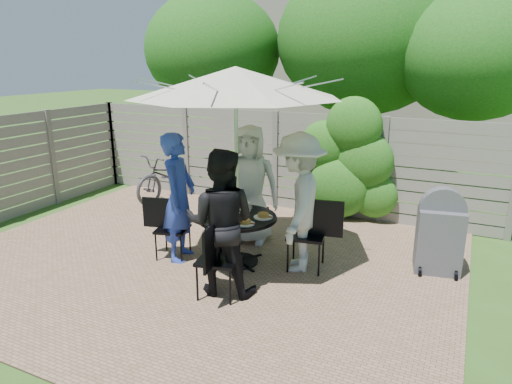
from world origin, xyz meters
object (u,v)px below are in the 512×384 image
at_px(chair_left, 172,240).
at_px(person_front, 221,223).
at_px(patio_table, 237,230).
at_px(plate_back, 243,206).
at_px(person_back, 250,185).
at_px(plate_front, 231,223).
at_px(bicycle, 172,176).
at_px(plate_extra, 245,222).
at_px(syrup_jug, 234,209).
at_px(coffee_cup, 248,207).
at_px(person_left, 179,198).
at_px(plate_right, 263,216).
at_px(plate_left, 212,213).
at_px(bbq_grill, 440,234).
at_px(person_right, 298,203).
at_px(chair_front, 219,274).
at_px(glass_back, 234,205).
at_px(umbrella, 236,82).
at_px(chair_right, 307,248).
at_px(chair_back, 252,221).
at_px(glass_left, 217,212).
at_px(glass_front, 240,218).

height_order(chair_left, person_front, person_front).
bearing_deg(patio_table, plate_back, 104.29).
height_order(person_back, plate_front, person_back).
bearing_deg(bicycle, plate_extra, -30.01).
bearing_deg(syrup_jug, coffee_cup, 61.03).
distance_m(person_left, coffee_cup, 0.97).
height_order(plate_right, coffee_cup, coffee_cup).
height_order(plate_left, bbq_grill, bbq_grill).
distance_m(patio_table, chair_left, 0.99).
bearing_deg(plate_front, chair_left, 173.84).
distance_m(patio_table, plate_left, 0.43).
relative_size(person_left, person_right, 0.97).
relative_size(plate_extra, bicycle, 0.13).
height_order(patio_table, person_back, person_back).
xyz_separation_m(chair_front, glass_back, (-0.40, 1.16, 0.48)).
xyz_separation_m(chair_front, plate_right, (0.11, 1.03, 0.43)).
xyz_separation_m(umbrella, syrup_jug, (-0.07, 0.03, -1.70)).
relative_size(umbrella, plate_extra, 13.98).
height_order(chair_right, plate_front, chair_right).
distance_m(chair_back, glass_left, 1.21).
xyz_separation_m(person_right, plate_front, (-0.72, -0.55, -0.21)).
bearing_deg(patio_table, umbrella, -165.96).
xyz_separation_m(umbrella, plate_extra, (0.25, -0.25, -1.75)).
bearing_deg(glass_left, umbrella, 36.29).
distance_m(chair_right, glass_front, 1.02).
height_order(chair_back, plate_extra, chair_back).
bearing_deg(glass_left, person_back, 88.77).
bearing_deg(plate_front, patio_table, 104.29).
relative_size(chair_front, syrup_jug, 6.10).
bearing_deg(syrup_jug, patio_table, -25.51).
distance_m(person_back, bicycle, 2.85).
xyz_separation_m(person_back, chair_right, (1.14, -0.57, -0.62)).
xyz_separation_m(umbrella, plate_front, (0.09, -0.35, -1.75)).
distance_m(person_front, plate_right, 0.92).
relative_size(chair_left, plate_extra, 3.71).
bearing_deg(person_back, plate_right, -66.55).
bearing_deg(person_front, plate_back, -90.00).
xyz_separation_m(plate_back, bbq_grill, (2.62, 0.57, -0.19)).
relative_size(person_front, coffee_cup, 14.93).
height_order(chair_back, plate_left, chair_back).
xyz_separation_m(plate_back, coffee_cup, (0.13, -0.11, 0.04)).
xyz_separation_m(umbrella, chair_left, (-0.94, -0.24, -2.21)).
xyz_separation_m(person_front, bicycle, (-2.87, 2.99, -0.42)).
distance_m(patio_table, chair_back, 0.99).
bearing_deg(person_left, plate_extra, -106.54).
xyz_separation_m(chair_back, glass_front, (0.40, -1.16, 0.49)).
height_order(chair_left, bicycle, bicycle).
relative_size(plate_left, coffee_cup, 2.17).
bearing_deg(chair_front, plate_front, 3.65).
distance_m(person_right, bbq_grill, 1.91).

